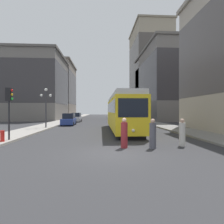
# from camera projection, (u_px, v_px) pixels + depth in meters

# --- Properties ---
(ground_plane) EXTENTS (200.00, 200.00, 0.00)m
(ground_plane) POSITION_uv_depth(u_px,v_px,m) (113.00, 153.00, 9.64)
(ground_plane) COLOR #303033
(sidewalk_left) EXTENTS (3.23, 120.00, 0.15)m
(sidewalk_left) POSITION_uv_depth(u_px,v_px,m) (71.00, 119.00, 49.04)
(sidewalk_left) COLOR gray
(sidewalk_left) RESTS_ON ground
(sidewalk_right) EXTENTS (3.23, 120.00, 0.15)m
(sidewalk_right) POSITION_uv_depth(u_px,v_px,m) (134.00, 119.00, 50.09)
(sidewalk_right) COLOR gray
(sidewalk_right) RESTS_ON ground
(streetcar) EXTENTS (2.66, 14.28, 3.89)m
(streetcar) POSITION_uv_depth(u_px,v_px,m) (122.00, 112.00, 20.49)
(streetcar) COLOR black
(streetcar) RESTS_ON ground
(transit_bus) EXTENTS (2.64, 11.32, 3.45)m
(transit_bus) POSITION_uv_depth(u_px,v_px,m) (132.00, 112.00, 33.77)
(transit_bus) COLOR black
(transit_bus) RESTS_ON ground
(parked_car_left_near) EXTENTS (1.94, 4.50, 1.82)m
(parked_car_left_near) POSITION_uv_depth(u_px,v_px,m) (69.00, 120.00, 28.37)
(parked_car_left_near) COLOR black
(parked_car_left_near) RESTS_ON ground
(parked_car_left_mid) EXTENTS (1.98, 4.33, 1.82)m
(parked_car_left_mid) POSITION_uv_depth(u_px,v_px,m) (76.00, 118.00, 37.04)
(parked_car_left_mid) COLOR black
(parked_car_left_mid) RESTS_ON ground
(pedestrian_crossing_near) EXTENTS (0.40, 0.40, 1.80)m
(pedestrian_crossing_near) POSITION_uv_depth(u_px,v_px,m) (124.00, 134.00, 11.08)
(pedestrian_crossing_near) COLOR maroon
(pedestrian_crossing_near) RESTS_ON ground
(pedestrian_crossing_far) EXTENTS (0.39, 0.39, 1.73)m
(pedestrian_crossing_far) POSITION_uv_depth(u_px,v_px,m) (182.00, 133.00, 11.64)
(pedestrian_crossing_far) COLOR beige
(pedestrian_crossing_far) RESTS_ON ground
(pedestrian_on_sidewalk) EXTENTS (0.39, 0.39, 1.75)m
(pedestrian_on_sidewalk) POSITION_uv_depth(u_px,v_px,m) (153.00, 135.00, 10.92)
(pedestrian_on_sidewalk) COLOR #4C4C56
(pedestrian_on_sidewalk) RESTS_ON ground
(traffic_light_near_left) EXTENTS (0.47, 0.36, 3.71)m
(traffic_light_near_left) POSITION_uv_depth(u_px,v_px,m) (9.00, 100.00, 13.24)
(traffic_light_near_left) COLOR #232328
(traffic_light_near_left) RESTS_ON sidewalk_left
(lamp_post_left_near) EXTENTS (1.41, 0.36, 4.86)m
(lamp_post_left_near) POSITION_uv_depth(u_px,v_px,m) (46.00, 101.00, 22.86)
(lamp_post_left_near) COLOR #333338
(lamp_post_left_near) RESTS_ON sidewalk_left
(fire_hydrant) EXTENTS (0.26, 0.26, 0.75)m
(fire_hydrant) POSITION_uv_depth(u_px,v_px,m) (2.00, 136.00, 12.43)
(fire_hydrant) COLOR red
(fire_hydrant) RESTS_ON sidewalk_left
(building_left_corner) EXTENTS (12.03, 15.89, 15.87)m
(building_left_corner) POSITION_uv_depth(u_px,v_px,m) (39.00, 87.00, 45.47)
(building_left_corner) COLOR slate
(building_left_corner) RESTS_ON ground
(building_left_midblock) EXTENTS (14.87, 17.17, 18.14)m
(building_left_midblock) POSITION_uv_depth(u_px,v_px,m) (51.00, 90.00, 62.34)
(building_left_midblock) COLOR slate
(building_left_midblock) RESTS_ON ground
(building_right_corner) EXTENTS (15.49, 22.33, 17.34)m
(building_right_corner) POSITION_uv_depth(u_px,v_px,m) (173.00, 84.00, 46.55)
(building_right_corner) COLOR slate
(building_right_corner) RESTS_ON ground
(building_right_midblock) EXTENTS (11.30, 17.34, 29.13)m
(building_right_midblock) POSITION_uv_depth(u_px,v_px,m) (150.00, 72.00, 60.57)
(building_right_midblock) COLOR gray
(building_right_midblock) RESTS_ON ground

